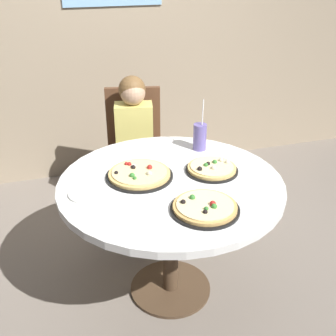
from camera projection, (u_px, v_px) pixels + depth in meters
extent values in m
plane|color=slate|center=(170.00, 289.00, 2.54)|extent=(8.00, 8.00, 0.00)
cube|color=gray|center=(106.00, 3.00, 3.35)|extent=(5.20, 0.12, 2.90)
cylinder|color=white|center=(171.00, 184.00, 2.20)|extent=(1.18, 1.18, 0.04)
cylinder|color=#4C3826|center=(171.00, 240.00, 2.37)|extent=(0.09, 0.09, 0.69)
cylinder|color=#4C3826|center=(170.00, 287.00, 2.53)|extent=(0.48, 0.48, 0.02)
cube|color=brown|center=(135.00, 163.00, 3.09)|extent=(0.48, 0.48, 0.04)
cube|color=brown|center=(133.00, 121.00, 3.13)|extent=(0.40, 0.12, 0.52)
cylinder|color=brown|center=(113.00, 202.00, 3.03)|extent=(0.04, 0.04, 0.41)
cylinder|color=brown|center=(160.00, 200.00, 3.06)|extent=(0.04, 0.04, 0.41)
cylinder|color=brown|center=(114.00, 180.00, 3.33)|extent=(0.04, 0.04, 0.41)
cylinder|color=brown|center=(157.00, 178.00, 3.36)|extent=(0.04, 0.04, 0.41)
cube|color=#3F4766|center=(137.00, 198.00, 3.05)|extent=(0.30, 0.36, 0.45)
cube|color=#D8CC66|center=(134.00, 134.00, 2.96)|extent=(0.29, 0.21, 0.44)
sphere|color=tan|center=(133.00, 93.00, 2.83)|extent=(0.17, 0.17, 0.17)
sphere|color=brown|center=(133.00, 89.00, 2.84)|extent=(0.18, 0.18, 0.18)
cylinder|color=black|center=(212.00, 170.00, 2.29)|extent=(0.29, 0.29, 0.01)
cylinder|color=#D8B266|center=(212.00, 168.00, 2.28)|extent=(0.26, 0.26, 0.02)
cylinder|color=beige|center=(212.00, 166.00, 2.28)|extent=(0.24, 0.24, 0.01)
sphere|color=black|center=(200.00, 169.00, 2.23)|extent=(0.03, 0.03, 0.03)
sphere|color=beige|center=(227.00, 162.00, 2.30)|extent=(0.03, 0.03, 0.03)
sphere|color=beige|center=(213.00, 168.00, 2.24)|extent=(0.03, 0.03, 0.03)
sphere|color=#387F33|center=(215.00, 162.00, 2.30)|extent=(0.03, 0.03, 0.03)
sphere|color=beige|center=(221.00, 160.00, 2.32)|extent=(0.03, 0.03, 0.03)
sphere|color=#387F33|center=(206.00, 165.00, 2.27)|extent=(0.02, 0.02, 0.02)
sphere|color=black|center=(208.00, 164.00, 2.28)|extent=(0.02, 0.02, 0.02)
cylinder|color=black|center=(139.00, 176.00, 2.23)|extent=(0.36, 0.36, 0.01)
cylinder|color=#D8B266|center=(139.00, 174.00, 2.22)|extent=(0.33, 0.33, 0.02)
cylinder|color=beige|center=(139.00, 172.00, 2.22)|extent=(0.29, 0.29, 0.01)
sphere|color=#B2231E|center=(150.00, 167.00, 2.24)|extent=(0.03, 0.03, 0.03)
sphere|color=black|center=(116.00, 173.00, 2.19)|extent=(0.02, 0.02, 0.02)
sphere|color=beige|center=(149.00, 173.00, 2.18)|extent=(0.03, 0.03, 0.03)
sphere|color=beige|center=(133.00, 166.00, 2.26)|extent=(0.03, 0.03, 0.03)
sphere|color=black|center=(133.00, 167.00, 2.25)|extent=(0.03, 0.03, 0.03)
sphere|color=#B2231E|center=(129.00, 164.00, 2.28)|extent=(0.02, 0.02, 0.02)
sphere|color=#387F33|center=(135.00, 178.00, 2.14)|extent=(0.02, 0.02, 0.02)
sphere|color=#B2231E|center=(126.00, 164.00, 2.28)|extent=(0.02, 0.02, 0.02)
sphere|color=#387F33|center=(132.00, 175.00, 2.16)|extent=(0.03, 0.03, 0.03)
cylinder|color=black|center=(205.00, 209.00, 1.94)|extent=(0.33, 0.33, 0.01)
cylinder|color=tan|center=(205.00, 207.00, 1.93)|extent=(0.30, 0.30, 0.02)
cylinder|color=beige|center=(205.00, 205.00, 1.93)|extent=(0.27, 0.27, 0.01)
sphere|color=#387F33|center=(192.00, 197.00, 1.97)|extent=(0.03, 0.03, 0.03)
sphere|color=#387F33|center=(206.00, 209.00, 1.89)|extent=(0.02, 0.02, 0.02)
sphere|color=#387F33|center=(214.00, 206.00, 1.90)|extent=(0.03, 0.03, 0.03)
sphere|color=#B2231E|center=(213.00, 204.00, 1.92)|extent=(0.03, 0.03, 0.03)
sphere|color=black|center=(205.00, 212.00, 1.86)|extent=(0.02, 0.02, 0.02)
sphere|color=black|center=(183.00, 202.00, 1.94)|extent=(0.02, 0.02, 0.02)
cylinder|color=#6659A5|center=(200.00, 137.00, 2.51)|extent=(0.08, 0.08, 0.16)
cylinder|color=white|center=(202.00, 118.00, 2.46)|extent=(0.03, 0.05, 0.22)
cylinder|color=white|center=(87.00, 194.00, 2.07)|extent=(0.18, 0.18, 0.01)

